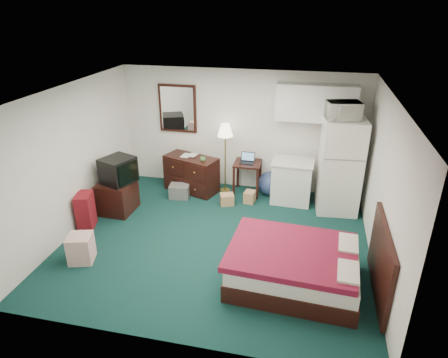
% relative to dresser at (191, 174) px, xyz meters
% --- Properties ---
extents(floor, '(5.00, 4.50, 0.01)m').
position_rel_dresser_xyz_m(floor, '(0.97, -1.80, -0.38)').
color(floor, black).
rests_on(floor, ground).
extents(ceiling, '(5.00, 4.50, 0.01)m').
position_rel_dresser_xyz_m(ceiling, '(0.97, -1.80, 2.12)').
color(ceiling, silver).
rests_on(ceiling, walls).
extents(walls, '(5.01, 4.51, 2.50)m').
position_rel_dresser_xyz_m(walls, '(0.97, -1.80, 0.87)').
color(walls, silver).
rests_on(walls, floor).
extents(mirror, '(0.80, 0.06, 1.00)m').
position_rel_dresser_xyz_m(mirror, '(-0.38, 0.42, 1.27)').
color(mirror, white).
rests_on(mirror, walls).
extents(upper_cabinets, '(1.50, 0.35, 0.70)m').
position_rel_dresser_xyz_m(upper_cabinets, '(2.42, 0.28, 1.57)').
color(upper_cabinets, white).
rests_on(upper_cabinets, walls).
extents(headboard, '(0.06, 1.56, 1.00)m').
position_rel_dresser_xyz_m(headboard, '(3.43, -2.62, 0.17)').
color(headboard, black).
rests_on(headboard, walls).
extents(dresser, '(1.21, 0.84, 0.75)m').
position_rel_dresser_xyz_m(dresser, '(0.00, 0.00, 0.00)').
color(dresser, black).
rests_on(dresser, floor).
extents(floor_lamp, '(0.40, 0.40, 1.46)m').
position_rel_dresser_xyz_m(floor_lamp, '(0.70, 0.14, 0.36)').
color(floor_lamp, '#B89A40').
rests_on(floor_lamp, floor).
extents(desk, '(0.55, 0.55, 0.69)m').
position_rel_dresser_xyz_m(desk, '(1.17, 0.13, -0.03)').
color(desk, black).
rests_on(desk, floor).
extents(exercise_ball, '(0.50, 0.50, 0.50)m').
position_rel_dresser_xyz_m(exercise_ball, '(1.65, 0.16, -0.13)').
color(exercise_ball, navy).
rests_on(exercise_ball, floor).
extents(kitchen_counter, '(0.78, 0.61, 0.83)m').
position_rel_dresser_xyz_m(kitchen_counter, '(2.09, -0.05, 0.04)').
color(kitchen_counter, white).
rests_on(kitchen_counter, floor).
extents(fridge, '(0.80, 0.80, 1.80)m').
position_rel_dresser_xyz_m(fridge, '(2.96, -0.19, 0.52)').
color(fridge, white).
rests_on(fridge, floor).
extents(bed, '(1.84, 1.48, 0.56)m').
position_rel_dresser_xyz_m(bed, '(2.30, -2.62, -0.10)').
color(bed, maroon).
rests_on(bed, floor).
extents(tv_stand, '(0.62, 0.68, 0.60)m').
position_rel_dresser_xyz_m(tv_stand, '(-1.12, -1.18, -0.08)').
color(tv_stand, black).
rests_on(tv_stand, floor).
extents(suitcase, '(0.35, 0.45, 0.65)m').
position_rel_dresser_xyz_m(suitcase, '(-1.39, -1.86, -0.05)').
color(suitcase, maroon).
rests_on(suitcase, floor).
extents(retail_box, '(0.44, 0.44, 0.44)m').
position_rel_dresser_xyz_m(retail_box, '(-0.94, -2.79, -0.16)').
color(retail_box, white).
rests_on(retail_box, floor).
extents(file_bin, '(0.43, 0.34, 0.28)m').
position_rel_dresser_xyz_m(file_bin, '(-0.15, -0.38, -0.24)').
color(file_bin, slate).
rests_on(file_bin, floor).
extents(cardboard_box_a, '(0.32, 0.30, 0.22)m').
position_rel_dresser_xyz_m(cardboard_box_a, '(0.87, -0.47, -0.27)').
color(cardboard_box_a, tan).
rests_on(cardboard_box_a, floor).
extents(cardboard_box_b, '(0.23, 0.26, 0.24)m').
position_rel_dresser_xyz_m(cardboard_box_b, '(1.29, -0.28, -0.26)').
color(cardboard_box_b, tan).
rests_on(cardboard_box_b, floor).
extents(laptop, '(0.30, 0.25, 0.20)m').
position_rel_dresser_xyz_m(laptop, '(1.16, 0.10, 0.41)').
color(laptop, black).
rests_on(laptop, desk).
extents(crt_tv, '(0.69, 0.71, 0.48)m').
position_rel_dresser_xyz_m(crt_tv, '(-1.05, -1.15, 0.46)').
color(crt_tv, black).
rests_on(crt_tv, tv_stand).
extents(microwave, '(0.63, 0.44, 0.39)m').
position_rel_dresser_xyz_m(microwave, '(2.89, -0.23, 1.62)').
color(microwave, white).
rests_on(microwave, fridge).
extents(book_a, '(0.18, 0.04, 0.25)m').
position_rel_dresser_xyz_m(book_a, '(-0.20, 0.05, 0.50)').
color(book_a, tan).
rests_on(book_a, dresser).
extents(book_b, '(0.18, 0.06, 0.24)m').
position_rel_dresser_xyz_m(book_b, '(-0.08, 0.10, 0.50)').
color(book_b, tan).
rests_on(book_b, dresser).
extents(mug, '(0.14, 0.13, 0.11)m').
position_rel_dresser_xyz_m(mug, '(0.30, -0.16, 0.43)').
color(mug, '#569047').
rests_on(mug, dresser).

